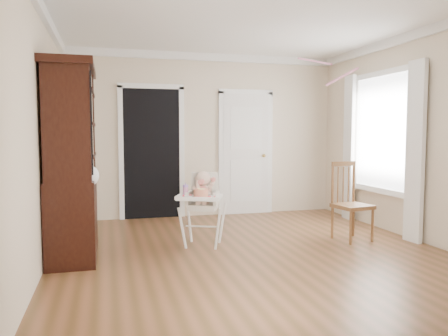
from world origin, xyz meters
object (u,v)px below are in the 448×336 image
object	(u,v)px
china_cabinet	(72,162)
dining_chair	(351,204)
high_chair	(203,200)
sippy_cup	(185,190)
cake	(201,193)

from	to	relation	value
china_cabinet	dining_chair	size ratio (longest dim) A/B	2.11
high_chair	sippy_cup	world-z (taller)	high_chair
high_chair	dining_chair	xyz separation A→B (m)	(1.93, -0.20, -0.09)
china_cabinet	cake	bearing A→B (deg)	-6.66
cake	dining_chair	bearing A→B (deg)	1.24
high_chair	dining_chair	bearing A→B (deg)	17.03
high_chair	cake	size ratio (longest dim) A/B	4.16
high_chair	china_cabinet	bearing A→B (deg)	-154.36
high_chair	sippy_cup	xyz separation A→B (m)	(-0.21, 0.00, 0.14)
high_chair	china_cabinet	world-z (taller)	china_cabinet
high_chair	dining_chair	size ratio (longest dim) A/B	0.91
sippy_cup	china_cabinet	xyz separation A→B (m)	(-1.29, -0.07, 0.37)
cake	dining_chair	xyz separation A→B (m)	(2.00, 0.04, -0.22)
high_chair	dining_chair	distance (m)	1.94
high_chair	sippy_cup	distance (m)	0.25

